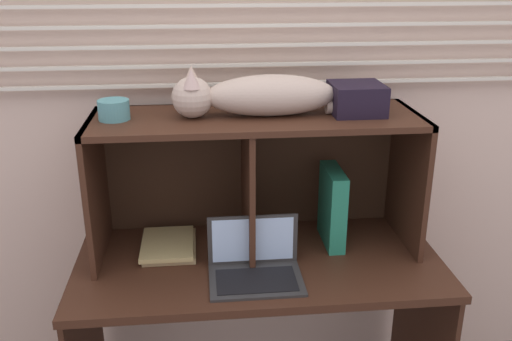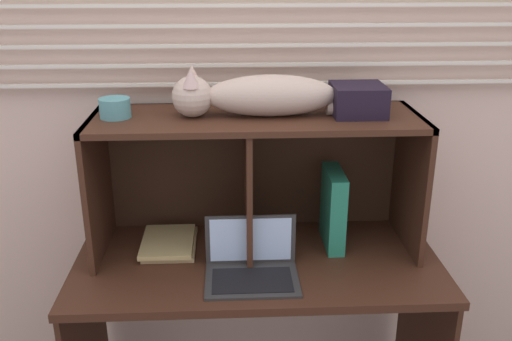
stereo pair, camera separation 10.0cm
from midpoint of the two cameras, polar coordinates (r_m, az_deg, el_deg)
The scene contains 9 objects.
back_panel_with_blinds at distance 2.21m, azimuth -1.96°, elevation 7.91°, with size 4.40×0.08×2.50m.
desk at distance 2.15m, azimuth -1.06°, elevation -12.29°, with size 1.33×0.63×0.72m.
hutch_shelf_unit at distance 2.06m, azimuth -1.60°, elevation 1.40°, with size 1.17×0.39×0.51m.
cat at distance 1.97m, azimuth -1.44°, elevation 7.60°, with size 0.76×0.16×0.17m.
laptop at distance 1.96m, azimuth -1.59°, elevation -9.65°, with size 0.32×0.23×0.19m.
binder_upright at distance 2.15m, azimuth 6.43°, elevation -3.67°, with size 0.06×0.22×0.30m, color #237F61.
book_stack at distance 2.17m, azimuth -10.13°, elevation -7.48°, with size 0.20×0.27×0.04m.
small_basket at distance 2.00m, azimuth -15.61°, elevation 5.93°, with size 0.11×0.11×0.07m, color teal.
storage_box at distance 2.03m, azimuth 8.77°, elevation 7.21°, with size 0.18×0.19×0.11m, color black.
Camera 1 is at (-0.19, -1.60, 1.75)m, focal length 39.47 mm.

